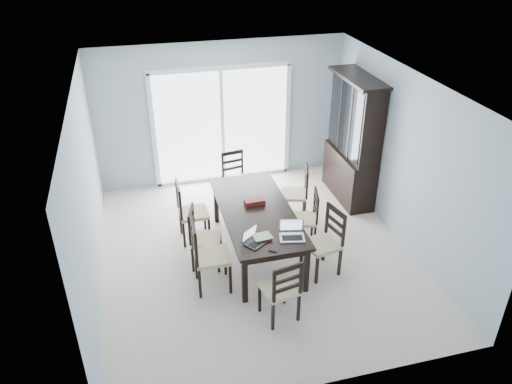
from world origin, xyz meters
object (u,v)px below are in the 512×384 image
chair_left_far (187,206)px  laptop_dark (256,240)px  laptop_silver (292,235)px  game_box (255,202)px  hot_tub (194,136)px  chair_right_near (328,234)px  chair_end_far (235,172)px  chair_left_mid (199,231)px  chair_right_mid (309,212)px  cell_phone (273,250)px  chair_end_near (283,285)px  dining_table (257,215)px  china_hutch (353,141)px  chair_left_near (204,249)px  chair_right_far (300,187)px

chair_left_far → laptop_dark: size_ratio=3.20×
laptop_silver → laptop_dark: bearing=-169.2°
laptop_dark → game_box: bearing=40.8°
hot_tub → chair_right_near: bearing=-73.3°
laptop_dark → chair_right_near: bearing=-28.1°
chair_end_far → hot_tub: bearing=-87.7°
chair_left_mid → laptop_dark: bearing=57.3°
chair_left_mid → hot_tub: size_ratio=0.56×
chair_right_mid → laptop_silver: chair_right_mid is taller
chair_left_mid → cell_phone: chair_left_mid is taller
chair_left_mid → chair_end_far: 1.85m
chair_right_near → hot_tub: chair_right_near is taller
chair_end_near → laptop_silver: 0.77m
game_box → hot_tub: hot_tub is taller
dining_table → cell_phone: cell_phone is taller
dining_table → laptop_dark: 0.82m
chair_left_mid → laptop_dark: 1.00m
chair_end_far → game_box: bearing=80.0°
dining_table → chair_right_near: 1.07m
china_hutch → cell_phone: (-2.07, -2.25, -0.32)m
cell_phone → hot_tub: size_ratio=0.06×
chair_left_near → hot_tub: bearing=175.3°
chair_left_near → chair_end_far: 2.33m
chair_right_near → chair_end_near: (-0.90, -0.82, -0.04)m
chair_right_far → chair_end_near: (-0.98, -2.25, -0.01)m
china_hutch → laptop_dark: china_hutch is taller
chair_right_far → laptop_silver: size_ratio=2.93×
china_hutch → chair_right_far: bearing=-157.0°
chair_left_far → chair_end_far: 1.36m
chair_left_near → game_box: (0.88, 0.75, 0.15)m
dining_table → chair_right_near: chair_right_near is taller
chair_left_far → hot_tub: (0.54, 2.92, -0.12)m
dining_table → chair_right_mid: size_ratio=2.14×
dining_table → chair_right_far: chair_right_far is taller
chair_right_far → hot_tub: 3.04m
chair_left_mid → laptop_silver: bearing=72.6°
chair_right_far → game_box: 1.12m
china_hutch → chair_right_far: 1.29m
china_hutch → chair_end_near: bearing=-127.4°
dining_table → game_box: bearing=85.3°
chair_left_far → chair_left_mid: bearing=6.5°
china_hutch → chair_left_mid: (-2.87, -1.31, -0.50)m
chair_end_far → chair_right_mid: bearing=108.4°
cell_phone → chair_left_near: bearing=-175.7°
chair_right_mid → laptop_silver: size_ratio=2.79×
chair_left_far → hot_tub: size_ratio=0.59×
chair_right_mid → chair_right_near: bearing=-164.5°
laptop_dark → game_box: size_ratio=1.22×
chair_left_near → chair_end_far: (0.89, 2.16, -0.07)m
chair_right_far → chair_end_near: size_ratio=1.01×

